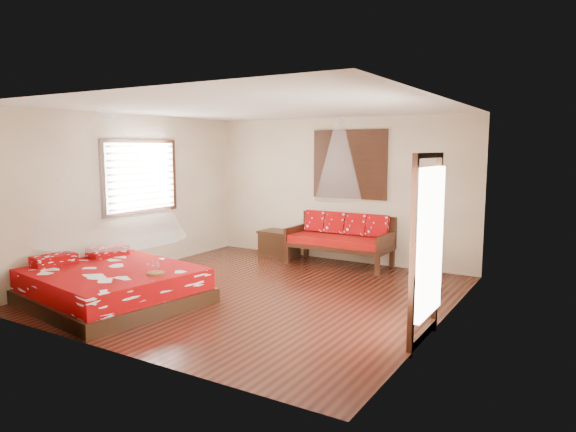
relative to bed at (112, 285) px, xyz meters
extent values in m
cube|color=black|center=(1.52, 1.52, -0.26)|extent=(5.50, 5.50, 0.02)
cube|color=white|center=(1.52, 1.52, 2.56)|extent=(5.50, 5.50, 0.02)
cube|color=#C1A88D|center=(-1.24, 1.52, 1.15)|extent=(0.02, 5.50, 2.80)
cube|color=#C1A88D|center=(4.28, 1.52, 1.15)|extent=(0.02, 5.50, 2.80)
cube|color=#C1A88D|center=(1.52, 4.28, 1.15)|extent=(5.50, 0.02, 2.80)
cube|color=#C1A88D|center=(1.52, -1.24, 1.15)|extent=(5.50, 0.02, 2.80)
cube|color=black|center=(0.02, 0.00, -0.15)|extent=(2.57, 2.39, 0.20)
cube|color=#9D0507|center=(0.02, 0.00, 0.10)|extent=(2.45, 2.28, 0.30)
cube|color=#9D0507|center=(-0.90, -0.29, 0.32)|extent=(0.42, 0.64, 0.15)
cube|color=#9D0507|center=(-0.76, 0.56, 0.32)|extent=(0.42, 0.64, 0.15)
cube|color=black|center=(0.85, 3.45, -0.04)|extent=(0.08, 0.08, 0.42)
cube|color=black|center=(2.69, 3.45, -0.04)|extent=(0.08, 0.08, 0.42)
cube|color=black|center=(0.85, 4.20, -0.04)|extent=(0.08, 0.08, 0.42)
cube|color=black|center=(2.69, 4.20, -0.04)|extent=(0.08, 0.08, 0.42)
cube|color=black|center=(1.77, 3.82, 0.13)|extent=(1.96, 0.87, 0.08)
cube|color=#900505|center=(1.77, 3.82, 0.24)|extent=(1.90, 0.81, 0.14)
cube|color=black|center=(1.77, 4.22, 0.42)|extent=(1.96, 0.06, 0.55)
cube|color=black|center=(0.83, 3.82, 0.29)|extent=(0.06, 0.87, 0.30)
cube|color=black|center=(2.71, 3.82, 0.29)|extent=(0.06, 0.87, 0.30)
cube|color=#9D0507|center=(1.12, 4.10, 0.51)|extent=(0.41, 0.20, 0.43)
cube|color=#9D0507|center=(1.55, 4.10, 0.51)|extent=(0.41, 0.20, 0.43)
cube|color=#9D0507|center=(1.99, 4.10, 0.51)|extent=(0.41, 0.20, 0.43)
cube|color=#9D0507|center=(2.42, 4.10, 0.51)|extent=(0.41, 0.20, 0.43)
cube|color=black|center=(0.34, 3.97, -0.02)|extent=(0.76, 0.57, 0.47)
cube|color=black|center=(0.34, 3.97, 0.25)|extent=(0.80, 0.61, 0.05)
cube|color=black|center=(1.77, 4.24, 1.65)|extent=(1.52, 0.06, 1.32)
cube|color=black|center=(1.77, 4.23, 1.65)|extent=(1.35, 0.04, 1.10)
cube|color=black|center=(-1.20, 1.72, 1.45)|extent=(0.08, 1.74, 1.34)
cube|color=white|center=(-1.16, 1.72, 1.45)|extent=(0.04, 1.54, 1.10)
cube|color=black|center=(4.24, 0.92, 0.80)|extent=(0.08, 1.02, 2.16)
cube|color=white|center=(4.22, 0.92, 0.90)|extent=(0.03, 0.82, 1.70)
cylinder|color=brown|center=(0.79, 0.08, 0.26)|extent=(0.24, 0.24, 0.03)
cone|color=white|center=(0.02, 0.00, 1.60)|extent=(2.10, 2.10, 1.80)
cone|color=white|center=(1.77, 3.77, 1.75)|extent=(0.88, 0.88, 1.50)
camera|label=1|loc=(5.87, -4.83, 1.96)|focal=32.00mm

